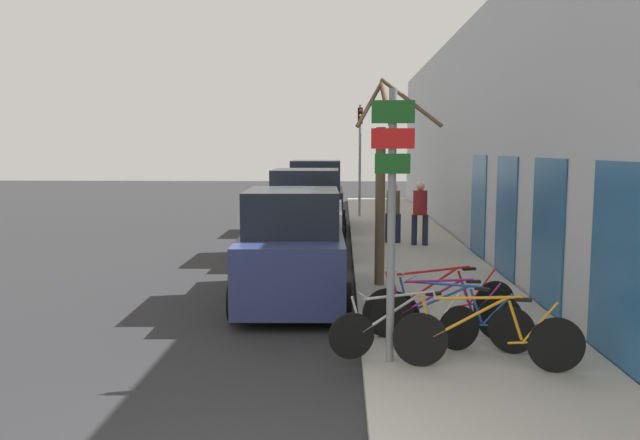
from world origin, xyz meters
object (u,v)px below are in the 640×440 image
at_px(bicycle_4, 441,304).
at_px(parked_car_2, 316,200).
at_px(bicycle_1, 406,328).
at_px(parked_car_0, 293,251).
at_px(bicycle_3, 446,313).
at_px(street_tree, 382,187).
at_px(traffic_light, 360,145).
at_px(pedestrian_far, 393,208).
at_px(bicycle_0, 487,338).
at_px(signpost, 392,212).
at_px(bicycle_2, 453,317).
at_px(parked_car_1, 306,218).
at_px(pedestrian_near, 420,209).

xyz_separation_m(bicycle_4, parked_car_2, (-2.42, 12.39, 0.55)).
bearing_deg(bicycle_1, parked_car_0, 12.16).
height_order(bicycle_3, parked_car_2, parked_car_2).
distance_m(street_tree, traffic_light, 13.00).
xyz_separation_m(parked_car_0, pedestrian_far, (2.39, 6.68, 0.18)).
bearing_deg(traffic_light, bicycle_0, -86.37).
height_order(bicycle_3, parked_car_0, parked_car_0).
xyz_separation_m(bicycle_0, bicycle_1, (-0.95, 0.53, -0.04)).
height_order(signpost, traffic_light, traffic_light).
relative_size(bicycle_2, traffic_light, 0.44).
distance_m(signpost, pedestrian_far, 10.39).
height_order(bicycle_1, pedestrian_far, pedestrian_far).
relative_size(bicycle_4, street_tree, 0.58).
height_order(bicycle_1, parked_car_1, parked_car_1).
distance_m(bicycle_2, pedestrian_far, 9.55).
height_order(bicycle_0, bicycle_4, bicycle_4).
bearing_deg(parked_car_0, street_tree, 25.85).
height_order(bicycle_2, bicycle_4, bicycle_4).
height_order(bicycle_0, pedestrian_near, pedestrian_near).
distance_m(bicycle_3, bicycle_4, 0.41).
xyz_separation_m(signpost, parked_car_1, (-1.59, 8.69, -1.04)).
distance_m(bicycle_3, traffic_light, 16.72).
height_order(bicycle_1, pedestrian_near, pedestrian_near).
xyz_separation_m(bicycle_2, parked_car_1, (-2.53, 7.91, 0.53)).
bearing_deg(signpost, bicycle_3, 48.47).
bearing_deg(signpost, parked_car_0, 113.00).
xyz_separation_m(bicycle_3, bicycle_4, (0.00, 0.40, 0.03)).
relative_size(bicycle_3, pedestrian_near, 1.22).
bearing_deg(parked_car_0, bicycle_0, -56.87).
xyz_separation_m(signpost, bicycle_0, (1.18, -0.26, -1.54)).
bearing_deg(parked_car_2, traffic_light, 66.07).
bearing_deg(bicycle_3, pedestrian_near, -2.76).
distance_m(bicycle_4, parked_car_1, 7.72).
height_order(signpost, bicycle_1, signpost).
distance_m(bicycle_3, parked_car_0, 3.61).
bearing_deg(bicycle_3, bicycle_1, 139.72).
bearing_deg(parked_car_1, bicycle_2, -72.67).
distance_m(signpost, bicycle_0, 1.96).
bearing_deg(parked_car_0, traffic_light, 81.50).
relative_size(bicycle_3, parked_car_0, 0.53).
distance_m(parked_car_1, parked_car_2, 5.09).
bearing_deg(street_tree, pedestrian_near, 75.11).
xyz_separation_m(signpost, bicycle_4, (0.87, 1.39, -1.53)).
xyz_separation_m(bicycle_1, bicycle_3, (0.64, 0.70, 0.02)).
distance_m(signpost, parked_car_1, 8.90).
xyz_separation_m(pedestrian_near, street_tree, (-1.42, -5.33, 0.95)).
xyz_separation_m(bicycle_1, pedestrian_near, (1.34, 9.58, 0.67)).
height_order(bicycle_4, street_tree, street_tree).
bearing_deg(parked_car_2, parked_car_0, -90.53).
bearing_deg(bicycle_0, street_tree, 17.60).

